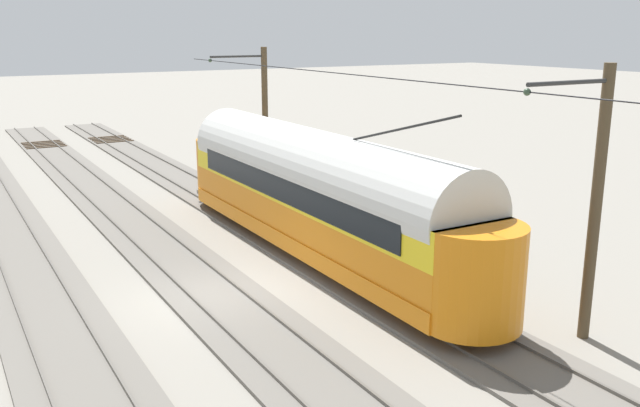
{
  "coord_description": "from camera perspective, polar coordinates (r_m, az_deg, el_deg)",
  "views": [
    {
      "loc": [
        6.66,
        17.56,
        7.47
      ],
      "look_at": [
        -3.88,
        -0.62,
        2.15
      ],
      "focal_mm": 38.36,
      "sensor_mm": 36.0,
      "label": 1
    }
  ],
  "objects": [
    {
      "name": "track_adjacent_siding",
      "position": [
        20.46,
        -9.08,
        -7.22
      ],
      "size": [
        2.8,
        80.0,
        0.18
      ],
      "color": "#666059",
      "rests_on": "ground"
    },
    {
      "name": "catenary_pole_foreground",
      "position": [
        31.91,
        -4.73,
        7.09
      ],
      "size": [
        2.81,
        0.28,
        6.77
      ],
      "color": "#4C3D28",
      "rests_on": "ground"
    },
    {
      "name": "track_third_siding",
      "position": [
        19.48,
        -21.38,
        -9.2
      ],
      "size": [
        2.8,
        80.0,
        0.18
      ],
      "color": "#666059",
      "rests_on": "ground"
    },
    {
      "name": "switch_stand",
      "position": [
        31.55,
        -5.42,
        1.76
      ],
      "size": [
        0.5,
        0.3,
        1.24
      ],
      "color": "black",
      "rests_on": "ground"
    },
    {
      "name": "vintage_streetcar",
      "position": [
        22.93,
        -0.41,
        1.09
      ],
      "size": [
        2.65,
        17.98,
        5.36
      ],
      "color": "orange",
      "rests_on": "ground"
    },
    {
      "name": "ground_plane",
      "position": [
        20.21,
        -8.75,
        -7.65
      ],
      "size": [
        220.0,
        220.0,
        0.0
      ],
      "primitive_type": "plane",
      "color": "gray"
    },
    {
      "name": "track_streetcar_siding",
      "position": [
        22.29,
        1.56,
        -5.23
      ],
      "size": [
        2.8,
        80.0,
        0.18
      ],
      "color": "#666059",
      "rests_on": "ground"
    },
    {
      "name": "catenary_pole_mid_near",
      "position": [
        17.53,
        21.91,
        0.22
      ],
      "size": [
        2.81,
        0.28,
        6.77
      ],
      "color": "#4C3D28",
      "rests_on": "ground"
    }
  ]
}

